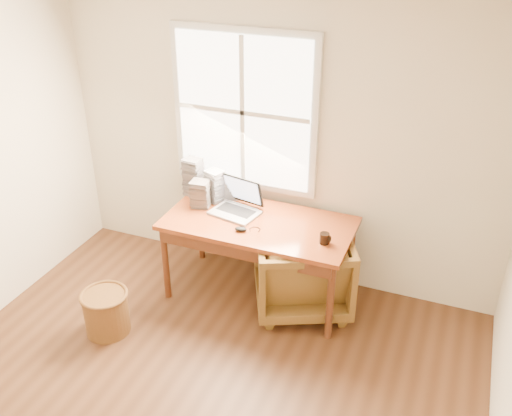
{
  "coord_description": "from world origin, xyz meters",
  "views": [
    {
      "loc": [
        1.52,
        -2.08,
        3.16
      ],
      "look_at": [
        0.04,
        1.65,
        0.96
      ],
      "focal_mm": 40.0,
      "sensor_mm": 36.0,
      "label": 1
    }
  ],
  "objects_px": {
    "desk": "(259,223)",
    "cd_stack_a": "(214,186)",
    "armchair": "(302,269)",
    "laptop": "(235,200)",
    "coffee_mug": "(324,238)",
    "wicker_stool": "(106,313)"
  },
  "relations": [
    {
      "from": "desk",
      "to": "cd_stack_a",
      "type": "relative_size",
      "value": 5.47
    },
    {
      "from": "desk",
      "to": "armchair",
      "type": "height_order",
      "value": "desk"
    },
    {
      "from": "armchair",
      "to": "desk",
      "type": "bearing_deg",
      "value": -24.47
    },
    {
      "from": "desk",
      "to": "cd_stack_a",
      "type": "distance_m",
      "value": 0.57
    },
    {
      "from": "armchair",
      "to": "cd_stack_a",
      "type": "bearing_deg",
      "value": -37.46
    },
    {
      "from": "laptop",
      "to": "coffee_mug",
      "type": "relative_size",
      "value": 4.35
    },
    {
      "from": "desk",
      "to": "wicker_stool",
      "type": "distance_m",
      "value": 1.45
    },
    {
      "from": "armchair",
      "to": "coffee_mug",
      "type": "xyz_separation_m",
      "value": [
        0.21,
        -0.13,
        0.43
      ]
    },
    {
      "from": "coffee_mug",
      "to": "wicker_stool",
      "type": "bearing_deg",
      "value": -133.85
    },
    {
      "from": "wicker_stool",
      "to": "laptop",
      "type": "height_order",
      "value": "laptop"
    },
    {
      "from": "laptop",
      "to": "cd_stack_a",
      "type": "bearing_deg",
      "value": 159.81
    },
    {
      "from": "coffee_mug",
      "to": "cd_stack_a",
      "type": "height_order",
      "value": "cd_stack_a"
    },
    {
      "from": "desk",
      "to": "coffee_mug",
      "type": "xyz_separation_m",
      "value": [
        0.61,
        -0.13,
        0.06
      ]
    },
    {
      "from": "desk",
      "to": "coffee_mug",
      "type": "bearing_deg",
      "value": -11.9
    },
    {
      "from": "armchair",
      "to": "laptop",
      "type": "relative_size",
      "value": 2.09
    },
    {
      "from": "coffee_mug",
      "to": "cd_stack_a",
      "type": "distance_m",
      "value": 1.17
    },
    {
      "from": "desk",
      "to": "wicker_stool",
      "type": "xyz_separation_m",
      "value": [
        -0.97,
        -0.93,
        -0.55
      ]
    },
    {
      "from": "wicker_stool",
      "to": "coffee_mug",
      "type": "height_order",
      "value": "coffee_mug"
    },
    {
      "from": "coffee_mug",
      "to": "armchair",
      "type": "bearing_deg",
      "value": 167.44
    },
    {
      "from": "desk",
      "to": "coffee_mug",
      "type": "relative_size",
      "value": 18.04
    },
    {
      "from": "armchair",
      "to": "wicker_stool",
      "type": "height_order",
      "value": "armchair"
    },
    {
      "from": "coffee_mug",
      "to": "desk",
      "type": "bearing_deg",
      "value": -172.62
    }
  ]
}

